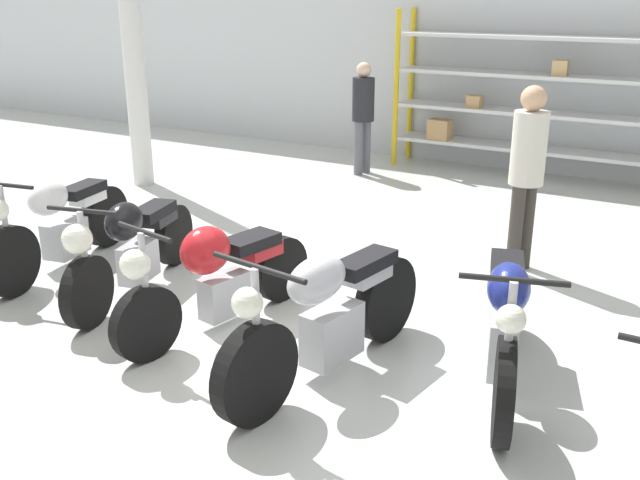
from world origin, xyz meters
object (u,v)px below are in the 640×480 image
at_px(motorcycle_black, 132,245).
at_px(person_browsing, 527,164).
at_px(motorcycle_white, 59,225).
at_px(motorcycle_silver, 327,315).
at_px(motorcycle_red, 216,274).
at_px(person_near_rack, 363,110).
at_px(motorcycle_blue, 505,322).
at_px(shelving_rack, 548,97).

xyz_separation_m(motorcycle_black, person_browsing, (2.80, 2.30, 0.59)).
bearing_deg(motorcycle_white, motorcycle_silver, 70.25).
distance_m(motorcycle_red, person_near_rack, 5.36).
relative_size(motorcycle_black, motorcycle_blue, 1.04).
height_order(motorcycle_red, person_near_rack, person_near_rack).
bearing_deg(motorcycle_blue, person_browsing, 175.57).
height_order(motorcycle_white, motorcycle_blue, motorcycle_blue).
xyz_separation_m(motorcycle_black, motorcycle_red, (1.08, -0.18, 0.01)).
distance_m(motorcycle_white, motorcycle_red, 2.14).
bearing_deg(motorcycle_red, shelving_rack, -178.92).
distance_m(motorcycle_black, motorcycle_blue, 3.29).
distance_m(motorcycle_red, person_browsing, 3.08).
bearing_deg(motorcycle_black, person_browsing, 115.50).
bearing_deg(motorcycle_silver, person_near_rack, -146.84).
height_order(motorcycle_white, person_browsing, person_browsing).
distance_m(shelving_rack, motorcycle_silver, 6.47).
distance_m(motorcycle_white, motorcycle_silver, 3.29).
bearing_deg(person_browsing, motorcycle_silver, 96.37).
distance_m(motorcycle_black, motorcycle_red, 1.09).
distance_m(shelving_rack, motorcycle_black, 6.43).
xyz_separation_m(motorcycle_white, motorcycle_red, (2.12, -0.29, 0.02)).
bearing_deg(motorcycle_silver, motorcycle_white, -90.20).
relative_size(shelving_rack, person_near_rack, 2.87).
bearing_deg(motorcycle_blue, motorcycle_white, -106.74).
bearing_deg(motorcycle_white, person_near_rack, 159.89).
height_order(shelving_rack, person_near_rack, shelving_rack).
distance_m(motorcycle_silver, person_browsing, 2.82).
bearing_deg(motorcycle_blue, motorcycle_red, -99.13).
height_order(shelving_rack, motorcycle_silver, shelving_rack).
bearing_deg(shelving_rack, motorcycle_white, -117.82).
bearing_deg(motorcycle_red, motorcycle_black, -89.30).
distance_m(motorcycle_black, person_browsing, 3.68).
relative_size(shelving_rack, motorcycle_black, 2.28).
relative_size(motorcycle_white, motorcycle_red, 1.03).
distance_m(motorcycle_white, motorcycle_black, 1.05).
xyz_separation_m(person_browsing, person_near_rack, (-3.07, 2.69, -0.10)).
bearing_deg(motorcycle_red, motorcycle_silver, 89.97).
distance_m(shelving_rack, person_near_rack, 2.59).
distance_m(motorcycle_red, motorcycle_blue, 2.23).
bearing_deg(shelving_rack, motorcycle_red, -99.23).
bearing_deg(motorcycle_black, person_near_rack, 169.21).
bearing_deg(person_browsing, shelving_rack, -60.25).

